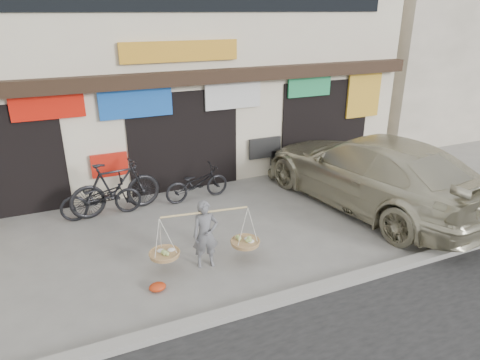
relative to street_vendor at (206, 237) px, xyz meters
name	(u,v)px	position (x,y,z in m)	size (l,w,h in m)	color
ground	(235,247)	(0.78, 0.41, -0.62)	(70.00, 70.00, 0.00)	gray
kerb	(281,299)	(0.78, -1.59, -0.56)	(70.00, 0.25, 0.12)	gray
shophouse_block	(154,52)	(0.78, 6.83, 2.83)	(14.00, 6.32, 7.00)	beige
neighbor_east	(455,45)	(14.28, 7.41, 2.58)	(12.00, 7.00, 6.40)	#C1B59F
street_vendor	(206,237)	(0.00, 0.00, 0.00)	(2.13, 0.77, 1.37)	slate
bike_0	(101,197)	(-1.58, 3.02, -0.12)	(0.66, 1.89, 0.99)	black
bike_1	(115,188)	(-1.22, 3.10, 0.04)	(0.62, 2.20, 1.32)	black
bike_2	(197,183)	(0.83, 3.06, -0.17)	(0.60, 1.73, 0.91)	black
suv	(370,171)	(4.72, 1.05, 0.28)	(3.53, 6.54, 1.80)	#B9B395
red_bag	(157,287)	(-1.07, -0.42, -0.55)	(0.31, 0.25, 0.14)	#B83211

